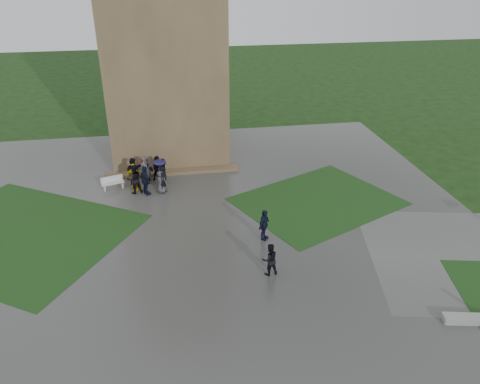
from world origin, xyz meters
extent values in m
plane|color=black|center=(0.00, 0.00, 0.00)|extent=(120.00, 120.00, 0.00)
cube|color=#393936|center=(0.00, 2.00, 0.01)|extent=(34.00, 34.00, 0.02)
cube|color=#153512|center=(-8.50, 4.00, 0.03)|extent=(14.10, 13.46, 0.01)
cube|color=#153512|center=(8.50, 5.00, 0.03)|extent=(11.12, 10.15, 0.01)
cube|color=brown|center=(0.00, 15.00, 9.00)|extent=(8.00, 8.00, 18.00)
cube|color=brown|center=(0.00, 10.60, 0.13)|extent=(9.00, 0.80, 0.22)
cube|color=silver|center=(-3.90, 8.82, 0.43)|extent=(1.47, 0.82, 0.06)
cube|color=silver|center=(-4.44, 8.65, 0.22)|extent=(0.18, 0.38, 0.39)
cube|color=silver|center=(-3.36, 8.99, 0.22)|extent=(0.18, 0.38, 0.39)
cube|color=silver|center=(-3.96, 9.02, 0.65)|extent=(1.36, 0.46, 0.38)
imported|color=black|center=(-0.86, 8.88, 0.80)|extent=(0.65, 0.68, 1.56)
imported|color=black|center=(-0.71, 9.36, 0.85)|extent=(0.76, 1.60, 1.66)
imported|color=black|center=(-1.00, 9.71, 0.86)|extent=(0.85, 0.54, 1.68)
imported|color=#424347|center=(-1.81, 9.36, 0.96)|extent=(0.77, 0.60, 1.88)
imported|color=black|center=(-1.84, 9.78, 0.85)|extent=(1.55, 1.37, 1.65)
imported|color=black|center=(-2.59, 9.24, 0.96)|extent=(1.05, 0.90, 1.87)
imported|color=yellow|center=(-2.49, 8.42, 0.92)|extent=(1.18, 0.85, 1.81)
imported|color=black|center=(-2.47, 8.02, 0.98)|extent=(1.04, 0.76, 1.91)
imported|color=black|center=(-1.78, 7.66, 0.98)|extent=(1.08, 1.29, 1.91)
imported|color=#424347|center=(-0.85, 7.81, 0.76)|extent=(0.85, 0.72, 1.48)
imported|color=black|center=(-0.69, 7.82, 0.91)|extent=(0.66, 0.77, 1.78)
imported|color=#F7668C|center=(-1.78, 7.66, 2.03)|extent=(0.96, 0.96, 0.88)
imported|color=#393084|center=(-0.85, 7.81, 1.94)|extent=(0.79, 0.79, 0.69)
imported|color=black|center=(4.37, 1.40, 0.88)|extent=(1.08, 1.14, 1.72)
imported|color=black|center=(3.99, -1.59, 0.83)|extent=(0.85, 0.56, 1.62)
camera|label=1|loc=(-0.32, -19.00, 13.42)|focal=35.00mm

